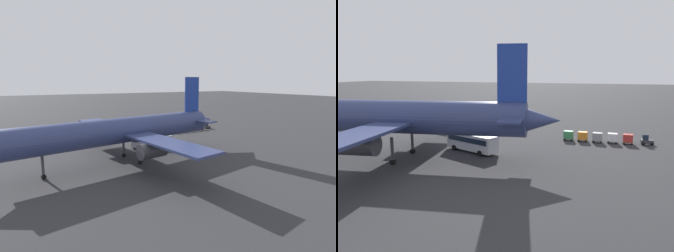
# 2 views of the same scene
# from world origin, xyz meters

# --- Properties ---
(ground_plane) EXTENTS (600.00, 600.00, 0.00)m
(ground_plane) POSITION_xyz_m (0.00, 0.00, 0.00)
(ground_plane) COLOR #2D2D30
(airplane) EXTENTS (56.76, 49.08, 19.02)m
(airplane) POSITION_xyz_m (9.50, 30.46, 7.15)
(airplane) COLOR navy
(airplane) RESTS_ON ground
(shuttle_bus_near) EXTENTS (11.05, 6.61, 3.04)m
(shuttle_bus_near) POSITION_xyz_m (11.23, 4.35, 1.83)
(shuttle_bus_near) COLOR #2D5199
(shuttle_bus_near) RESTS_ON ground
(shuttle_bus_far) EXTENTS (11.23, 6.69, 3.38)m
(shuttle_bus_far) POSITION_xyz_m (-1.22, 21.73, 2.02)
(shuttle_bus_far) COLOR silver
(shuttle_bus_far) RESTS_ON ground
(baggage_tug) EXTENTS (2.51, 1.82, 2.10)m
(baggage_tug) POSITION_xyz_m (-32.42, 5.19, 0.94)
(baggage_tug) COLOR #333338
(baggage_tug) RESTS_ON ground
(worker_person) EXTENTS (0.38, 0.38, 1.74)m
(worker_person) POSITION_xyz_m (1.43, -0.86, 0.87)
(worker_person) COLOR #1E1E2D
(worker_person) RESTS_ON ground
(cargo_cart_red) EXTENTS (2.08, 1.78, 2.06)m
(cargo_cart_red) POSITION_xyz_m (-28.86, 5.84, 1.19)
(cargo_cart_red) COLOR #38383D
(cargo_cart_red) RESTS_ON ground
(cargo_cart_white) EXTENTS (2.08, 1.78, 2.06)m
(cargo_cart_white) POSITION_xyz_m (-25.84, 5.81, 1.19)
(cargo_cart_white) COLOR #38383D
(cargo_cart_white) RESTS_ON ground
(cargo_cart_grey) EXTENTS (2.08, 1.78, 2.06)m
(cargo_cart_grey) POSITION_xyz_m (-22.82, 6.16, 1.19)
(cargo_cart_grey) COLOR #38383D
(cargo_cart_grey) RESTS_ON ground
(cargo_cart_orange) EXTENTS (2.08, 1.78, 2.06)m
(cargo_cart_orange) POSITION_xyz_m (-19.80, 6.04, 1.19)
(cargo_cart_orange) COLOR #38383D
(cargo_cart_orange) RESTS_ON ground
(cargo_cart_green) EXTENTS (2.08, 1.78, 2.06)m
(cargo_cart_green) POSITION_xyz_m (-16.78, 6.02, 1.19)
(cargo_cart_green) COLOR #38383D
(cargo_cart_green) RESTS_ON ground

